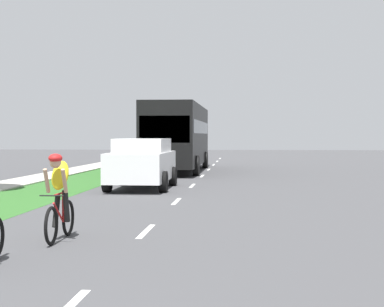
# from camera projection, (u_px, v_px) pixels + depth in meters

# --- Properties ---
(ground_plane) EXTENTS (120.00, 120.00, 0.00)m
(ground_plane) POSITION_uv_depth(u_px,v_px,m) (190.00, 188.00, 22.24)
(ground_plane) COLOR #424244
(grass_verge) EXTENTS (2.81, 70.00, 0.01)m
(grass_verge) POSITION_uv_depth(u_px,v_px,m) (58.00, 187.00, 22.64)
(grass_verge) COLOR #2D6026
(grass_verge) RESTS_ON ground_plane
(lane_markings_center) EXTENTS (0.12, 52.20, 0.01)m
(lane_markings_center) POSITION_uv_depth(u_px,v_px,m) (198.00, 180.00, 26.23)
(lane_markings_center) COLOR white
(lane_markings_center) RESTS_ON ground_plane
(cyclist_trailing) EXTENTS (0.42, 1.72, 1.58)m
(cyclist_trailing) POSITION_uv_depth(u_px,v_px,m) (59.00, 196.00, 11.17)
(cyclist_trailing) COLOR black
(cyclist_trailing) RESTS_ON ground_plane
(suv_white) EXTENTS (2.15, 4.70, 1.79)m
(suv_white) POSITION_uv_depth(u_px,v_px,m) (142.00, 162.00, 22.13)
(suv_white) COLOR silver
(suv_white) RESTS_ON ground_plane
(bus_black) EXTENTS (2.78, 11.60, 3.48)m
(bus_black) POSITION_uv_depth(u_px,v_px,m) (178.00, 134.00, 33.02)
(bus_black) COLOR black
(bus_black) RESTS_ON ground_plane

